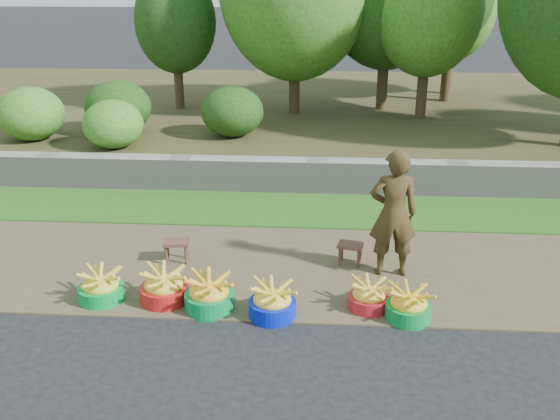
# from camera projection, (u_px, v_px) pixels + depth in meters

# --- Properties ---
(ground_plane) EXTENTS (120.00, 120.00, 0.00)m
(ground_plane) POSITION_uv_depth(u_px,v_px,m) (311.00, 325.00, 6.37)
(ground_plane) COLOR black
(ground_plane) RESTS_ON ground
(dirt_shoulder) EXTENTS (80.00, 2.50, 0.02)m
(dirt_shoulder) POSITION_uv_depth(u_px,v_px,m) (314.00, 269.00, 7.53)
(dirt_shoulder) COLOR brown
(dirt_shoulder) RESTS_ON ground
(grass_verge) EXTENTS (80.00, 1.50, 0.04)m
(grass_verge) POSITION_uv_depth(u_px,v_px,m) (316.00, 210.00, 9.39)
(grass_verge) COLOR #2B661B
(grass_verge) RESTS_ON ground
(retaining_wall) EXTENTS (80.00, 0.35, 0.55)m
(retaining_wall) POSITION_uv_depth(u_px,v_px,m) (317.00, 176.00, 10.09)
(retaining_wall) COLOR gray
(retaining_wall) RESTS_ON ground
(earth_bank) EXTENTS (80.00, 10.00, 0.50)m
(earth_bank) POSITION_uv_depth(u_px,v_px,m) (319.00, 113.00, 14.66)
(earth_bank) COLOR #3E3B1D
(earth_bank) RESTS_ON ground
(vegetation) EXTENTS (35.89, 7.43, 4.75)m
(vegetation) POSITION_uv_depth(u_px,v_px,m) (419.00, 1.00, 12.07)
(vegetation) COLOR #3E301B
(vegetation) RESTS_ON earth_bank
(basin_a) EXTENTS (0.49, 0.49, 0.37)m
(basin_a) POSITION_uv_depth(u_px,v_px,m) (101.00, 287.00, 6.77)
(basin_a) COLOR #019A34
(basin_a) RESTS_ON ground
(basin_b) EXTENTS (0.53, 0.53, 0.39)m
(basin_b) POSITION_uv_depth(u_px,v_px,m) (164.00, 288.00, 6.75)
(basin_b) COLOR #B01915
(basin_b) RESTS_ON ground
(basin_c) EXTENTS (0.53, 0.53, 0.39)m
(basin_c) POSITION_uv_depth(u_px,v_px,m) (209.00, 295.00, 6.60)
(basin_c) COLOR #05873F
(basin_c) RESTS_ON ground
(basin_d) EXTENTS (0.50, 0.50, 0.37)m
(basin_d) POSITION_uv_depth(u_px,v_px,m) (272.00, 302.00, 6.47)
(basin_d) COLOR #071BCB
(basin_d) RESTS_ON ground
(basin_e) EXTENTS (0.44, 0.44, 0.33)m
(basin_e) POSITION_uv_depth(u_px,v_px,m) (369.00, 297.00, 6.61)
(basin_e) COLOR #AC1A22
(basin_e) RESTS_ON ground
(basin_f) EXTENTS (0.48, 0.48, 0.36)m
(basin_f) POSITION_uv_depth(u_px,v_px,m) (408.00, 305.00, 6.42)
(basin_f) COLOR #098B33
(basin_f) RESTS_ON ground
(stool_left) EXTENTS (0.34, 0.27, 0.28)m
(stool_left) POSITION_uv_depth(u_px,v_px,m) (176.00, 245.00, 7.64)
(stool_left) COLOR brown
(stool_left) RESTS_ON dirt_shoulder
(stool_right) EXTENTS (0.34, 0.29, 0.26)m
(stool_right) POSITION_uv_depth(u_px,v_px,m) (350.00, 248.00, 7.59)
(stool_right) COLOR brown
(stool_right) RESTS_ON dirt_shoulder
(vendor_woman) EXTENTS (0.57, 0.39, 1.52)m
(vendor_woman) POSITION_uv_depth(u_px,v_px,m) (393.00, 213.00, 7.15)
(vendor_woman) COLOR black
(vendor_woman) RESTS_ON dirt_shoulder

